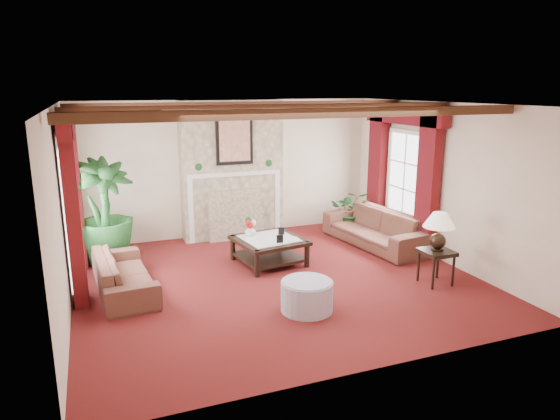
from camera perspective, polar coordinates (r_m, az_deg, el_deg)
name	(u,v)px	position (r m, az deg, el deg)	size (l,w,h in m)	color
floor	(278,280)	(7.90, -0.28, -7.99)	(6.00, 6.00, 0.00)	#500E12
ceiling	(277,104)	(7.33, -0.31, 12.00)	(6.00, 6.00, 0.00)	white
back_wall	(229,169)	(10.07, -5.81, 4.74)	(6.00, 0.02, 2.70)	beige
left_wall	(61,213)	(7.06, -23.75, -0.36)	(0.02, 5.50, 2.70)	beige
right_wall	(441,183)	(8.98, 17.96, 3.00)	(0.02, 5.50, 2.70)	beige
ceiling_beams	(277,108)	(7.33, -0.30, 11.53)	(6.00, 3.00, 0.12)	#3A2212
fireplace	(230,100)	(9.76, -5.70, 12.41)	(2.00, 0.52, 2.70)	tan
french_door_left	(60,145)	(7.91, -23.80, 6.83)	(0.10, 1.10, 2.16)	white
french_door_right	(408,132)	(9.65, 14.45, 8.64)	(0.10, 1.10, 2.16)	white
curtains_left	(66,115)	(7.87, -23.29, 9.93)	(0.20, 2.40, 2.55)	#450912
curtains_right	(405,109)	(9.56, 14.06, 11.14)	(0.20, 2.40, 2.55)	#450912
sofa_left	(123,268)	(7.71, -17.47, -6.30)	(0.69, 1.91, 0.73)	black
sofa_right	(376,222)	(9.62, 10.87, -1.41)	(0.97, 2.34, 0.89)	black
potted_palm	(106,234)	(9.04, -19.31, -2.57)	(1.65, 2.05, 1.00)	black
small_plant	(349,215)	(10.47, 7.94, -0.61)	(1.08, 1.12, 0.69)	black
coffee_table	(269,251)	(8.54, -1.25, -4.70)	(1.07, 1.07, 0.44)	black
side_table	(436,267)	(8.03, 17.37, -6.22)	(0.45, 0.45, 0.54)	black
ottoman	(307,296)	(6.82, 3.08, -9.80)	(0.70, 0.70, 0.41)	#AAA0B6
table_lamp	(439,231)	(7.86, 17.67, -2.31)	(0.48, 0.48, 0.61)	black
flower_vase	(250,231)	(8.62, -3.40, -2.37)	(0.22, 0.23, 0.19)	silver
book	(289,234)	(8.29, 1.03, -2.72)	(0.19, 0.02, 0.26)	black
photo_frame_a	(280,239)	(8.20, -0.03, -3.36)	(0.11, 0.02, 0.15)	black
photo_frame_b	(281,231)	(8.65, 0.14, -2.45)	(0.10, 0.02, 0.14)	black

